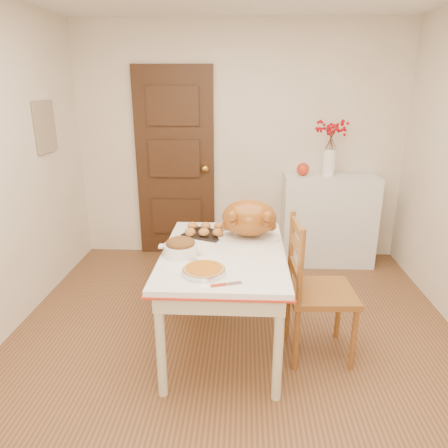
# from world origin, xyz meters

# --- Properties ---
(floor) EXTENTS (3.50, 4.00, 0.00)m
(floor) POSITION_xyz_m (0.00, 0.00, 0.00)
(floor) COLOR #55341E
(floor) RESTS_ON ground
(wall_back) EXTENTS (3.50, 0.00, 2.50)m
(wall_back) POSITION_xyz_m (0.00, 2.00, 1.25)
(wall_back) COLOR silver
(wall_back) RESTS_ON ground
(door_back) EXTENTS (0.85, 0.06, 2.06)m
(door_back) POSITION_xyz_m (-0.70, 1.97, 1.03)
(door_back) COLOR black
(door_back) RESTS_ON ground
(photo_board) EXTENTS (0.03, 0.35, 0.45)m
(photo_board) POSITION_xyz_m (-1.73, 1.20, 1.50)
(photo_board) COLOR tan
(photo_board) RESTS_ON ground
(sideboard) EXTENTS (0.96, 0.43, 0.96)m
(sideboard) POSITION_xyz_m (0.96, 1.78, 0.48)
(sideboard) COLOR silver
(sideboard) RESTS_ON floor
(kitchen_table) EXTENTS (0.87, 1.26, 0.76)m
(kitchen_table) POSITION_xyz_m (-0.08, 0.17, 0.38)
(kitchen_table) COLOR white
(kitchen_table) RESTS_ON floor
(chair_oak) EXTENTS (0.47, 0.47, 1.02)m
(chair_oak) POSITION_xyz_m (0.60, 0.11, 0.51)
(chair_oak) COLOR brown
(chair_oak) RESTS_ON floor
(berry_vase) EXTENTS (0.29, 0.29, 0.56)m
(berry_vase) POSITION_xyz_m (0.93, 1.78, 1.24)
(berry_vase) COLOR white
(berry_vase) RESTS_ON sideboard
(apple) EXTENTS (0.13, 0.13, 0.13)m
(apple) POSITION_xyz_m (0.66, 1.78, 1.03)
(apple) COLOR red
(apple) RESTS_ON sideboard
(turkey_platter) EXTENTS (0.54, 0.46, 0.30)m
(turkey_platter) POSITION_xyz_m (0.10, 0.41, 0.90)
(turkey_platter) COLOR brown
(turkey_platter) RESTS_ON kitchen_table
(pumpkin_pie) EXTENTS (0.30, 0.30, 0.05)m
(pumpkin_pie) POSITION_xyz_m (-0.18, -0.21, 0.78)
(pumpkin_pie) COLOR #AE5E14
(pumpkin_pie) RESTS_ON kitchen_table
(stuffing_dish) EXTENTS (0.30, 0.24, 0.11)m
(stuffing_dish) POSITION_xyz_m (-0.37, 0.09, 0.81)
(stuffing_dish) COLOR brown
(stuffing_dish) RESTS_ON kitchen_table
(rolls_tray) EXTENTS (0.36, 0.33, 0.08)m
(rolls_tray) POSITION_xyz_m (-0.24, 0.48, 0.80)
(rolls_tray) COLOR #B67F3D
(rolls_tray) RESTS_ON kitchen_table
(pie_server) EXTENTS (0.19, 0.11, 0.01)m
(pie_server) POSITION_xyz_m (-0.04, -0.35, 0.76)
(pie_server) COLOR silver
(pie_server) RESTS_ON kitchen_table
(carving_knife) EXTENTS (0.24, 0.25, 0.01)m
(carving_knife) POSITION_xyz_m (-0.26, -0.02, 0.76)
(carving_knife) COLOR silver
(carving_knife) RESTS_ON kitchen_table
(drinking_glass) EXTENTS (0.07, 0.07, 0.10)m
(drinking_glass) POSITION_xyz_m (-0.05, 0.63, 0.81)
(drinking_glass) COLOR white
(drinking_glass) RESTS_ON kitchen_table
(shaker_pair) EXTENTS (0.10, 0.05, 0.09)m
(shaker_pair) POSITION_xyz_m (0.22, 0.61, 0.80)
(shaker_pair) COLOR white
(shaker_pair) RESTS_ON kitchen_table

